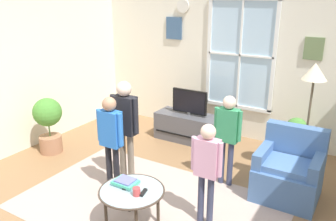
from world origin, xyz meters
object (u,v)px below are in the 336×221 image
object	(u,v)px
person_green_shirt	(228,130)
book_stack	(125,182)
tv_stand	(189,127)
person_black_shirt	(125,121)
cup	(137,192)
armchair	(289,172)
potted_plant_by_window	(296,136)
remote_near_books	(127,186)
remote_near_cup	(143,192)
potted_plant_corner	(48,121)
coffee_table	(132,193)
person_blue_shirt	(111,134)
television	(189,102)
person_pink_shirt	(207,163)
floor_lamp	(313,84)

from	to	relation	value
person_green_shirt	book_stack	bearing A→B (deg)	-115.66
book_stack	person_green_shirt	bearing A→B (deg)	64.34
tv_stand	person_black_shirt	bearing A→B (deg)	-91.79
tv_stand	cup	world-z (taller)	cup
armchair	potted_plant_by_window	distance (m)	1.20
remote_near_books	cup	bearing A→B (deg)	-22.05
book_stack	cup	world-z (taller)	cup
remote_near_cup	potted_plant_corner	bearing A→B (deg)	160.84
coffee_table	remote_near_cup	distance (m)	0.15
book_stack	person_blue_shirt	distance (m)	0.74
potted_plant_by_window	potted_plant_corner	world-z (taller)	potted_plant_corner
person_blue_shirt	television	bearing A→B (deg)	88.23
person_black_shirt	armchair	bearing A→B (deg)	21.88
remote_near_books	person_black_shirt	distance (m)	1.01
cup	television	bearing A→B (deg)	105.65
person_pink_shirt	television	bearing A→B (deg)	122.37
television	person_black_shirt	world-z (taller)	person_black_shirt
television	potted_plant_by_window	world-z (taller)	television
person_green_shirt	floor_lamp	bearing A→B (deg)	38.86
potted_plant_by_window	potted_plant_corner	bearing A→B (deg)	-151.56
cup	remote_near_cup	size ratio (longest dim) A/B	0.62
cup	remote_near_books	distance (m)	0.20
cup	potted_plant_corner	bearing A→B (deg)	159.18
remote_near_books	television	bearing A→B (deg)	102.02
coffee_table	potted_plant_corner	distance (m)	2.46
remote_near_books	remote_near_cup	size ratio (longest dim) A/B	1.00
remote_near_cup	coffee_table	bearing A→B (deg)	-174.83
armchair	cup	bearing A→B (deg)	-127.15
tv_stand	armchair	distance (m)	2.11
person_green_shirt	armchair	bearing A→B (deg)	10.53
book_stack	remote_near_cup	size ratio (longest dim) A/B	1.91
remote_near_cup	potted_plant_by_window	xyz separation A→B (m)	(0.99, 2.71, -0.11)
cup	potted_plant_by_window	bearing A→B (deg)	69.62
coffee_table	person_blue_shirt	xyz separation A→B (m)	(-0.66, 0.46, 0.38)
remote_near_cup	person_green_shirt	xyz separation A→B (m)	(0.38, 1.37, 0.31)
armchair	potted_plant_corner	xyz separation A→B (m)	(-3.60, -0.67, 0.21)
floor_lamp	potted_plant_corner	bearing A→B (deg)	-161.71
coffee_table	potted_plant_corner	xyz separation A→B (m)	(-2.30, 0.86, 0.11)
cup	potted_plant_corner	distance (m)	2.57
tv_stand	person_blue_shirt	size ratio (longest dim) A/B	0.92
tv_stand	potted_plant_corner	size ratio (longest dim) A/B	1.29
person_pink_shirt	potted_plant_corner	xyz separation A→B (m)	(-2.95, 0.39, -0.21)
cup	person_blue_shirt	distance (m)	0.97
remote_near_cup	potted_plant_corner	world-z (taller)	potted_plant_corner
remote_near_books	person_pink_shirt	distance (m)	0.90
cup	person_black_shirt	bearing A→B (deg)	133.21
tv_stand	armchair	xyz separation A→B (m)	(1.90, -0.91, 0.09)
armchair	potted_plant_by_window	xyz separation A→B (m)	(-0.17, 1.19, 0.04)
coffee_table	cup	world-z (taller)	cup
tv_stand	cup	distance (m)	2.61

